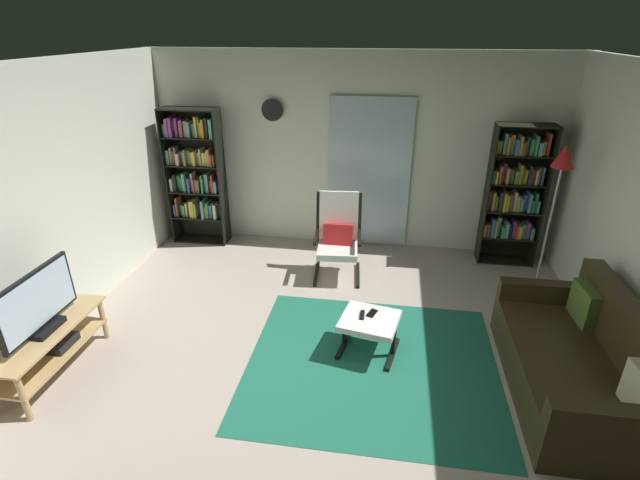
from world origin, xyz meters
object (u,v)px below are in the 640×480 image
Objects in this scene: lounge_armchair at (338,233)px; cell_phone at (372,313)px; bookshelf_near_tv at (196,173)px; ottoman at (369,324)px; floor_lamp_by_shelf at (561,171)px; television at (38,305)px; tv_stand at (51,343)px; bookshelf_near_sofa at (514,193)px; leather_sofa at (580,364)px; tv_remote at (362,315)px; wall_clock at (272,110)px.

cell_phone is at bearing -71.04° from lounge_armchair.
bookshelf_near_tv is 2.22m from lounge_armchair.
floor_lamp_by_shelf is (1.88, 1.41, 1.16)m from ottoman.
television is 5.18m from floor_lamp_by_shelf.
ottoman is (2.78, 0.72, 0.00)m from tv_stand.
bookshelf_near_sofa is (4.20, -0.00, -0.07)m from bookshelf_near_tv.
television is at bearing -174.43° from leather_sofa.
television is 2.90m from ottoman.
lounge_armchair is at bearing -17.83° from bookshelf_near_tv.
lounge_armchair is 1.54m from cell_phone.
lounge_armchair is at bearing 177.12° from floor_lamp_by_shelf.
television is 6.09× the size of tv_remote.
tv_stand is 1.36× the size of television.
wall_clock reaches higher than floor_lamp_by_shelf.
bookshelf_near_sofa is 2.82m from tv_remote.
wall_clock is at bearing 67.54° from television.
tv_stand is at bearing -143.15° from cell_phone.
ottoman is 4.19× the size of tv_remote.
wall_clock reaches higher than leather_sofa.
cell_phone is at bearing 77.68° from ottoman.
television is 1.45× the size of ottoman.
bookshelf_near_tv reaches higher than tv_remote.
television is 0.86× the size of lounge_armchair.
wall_clock reaches higher than television.
television reaches higher than leather_sofa.
lounge_armchair is (-2.14, -0.66, -0.41)m from bookshelf_near_sofa.
ottoman is at bearing -143.11° from floor_lamp_by_shelf.
television reaches higher than tv_remote.
bookshelf_near_sofa reaches higher than ottoman.
floor_lamp_by_shelf reaches higher than cell_phone.
tv_stand is 8.25× the size of tv_remote.
ottoman is (2.77, 0.73, -0.41)m from television.
lounge_armchair is at bearing 141.00° from leather_sofa.
ottoman is at bearing -22.46° from tv_remote.
tv_stand is 3.72m from wall_clock.
bookshelf_near_sofa is 1.77× the size of lounge_armchair.
tv_remote is at bearing -74.74° from lounge_armchair.
wall_clock reaches higher than bookshelf_near_sofa.
ottoman is at bearing -81.40° from cell_phone.
leather_sofa is at bearing 8.99° from cell_phone.
floor_lamp_by_shelf is (2.36, -0.12, 0.93)m from lounge_armchair.
tv_remote is at bearing -41.19° from bookshelf_near_tv.
bookshelf_near_tv is at bearing 150.05° from leather_sofa.
ottoman is 0.11m from tv_remote.
television is at bearing -164.43° from tv_remote.
bookshelf_near_sofa reaches higher than tv_stand.
tv_stand is 0.42m from television.
lounge_armchair is (-2.25, 1.82, 0.23)m from leather_sofa.
bookshelf_near_sofa reaches higher than television.
bookshelf_near_sofa reaches higher than leather_sofa.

